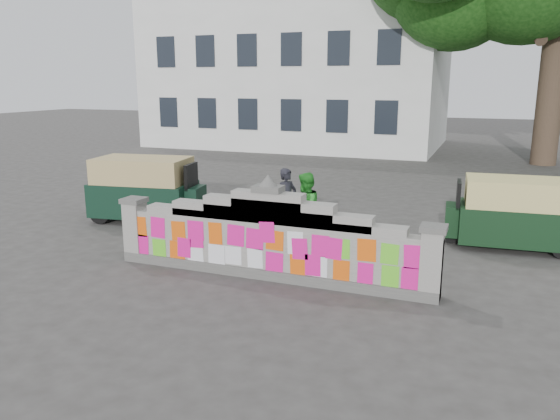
% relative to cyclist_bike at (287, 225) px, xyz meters
% --- Properties ---
extents(ground, '(100.00, 100.00, 0.00)m').
position_rel_cyclist_bike_xyz_m(ground, '(0.45, -2.20, -0.45)').
color(ground, '#383533').
rests_on(ground, ground).
extents(parapet_wall, '(6.48, 0.44, 2.01)m').
position_rel_cyclist_bike_xyz_m(parapet_wall, '(0.45, -2.21, 0.30)').
color(parapet_wall, '#4C4C49').
rests_on(parapet_wall, ground).
extents(building, '(16.00, 10.00, 8.90)m').
position_rel_cyclist_bike_xyz_m(building, '(-6.55, 19.78, 3.57)').
color(building, silver).
rests_on(building, ground).
extents(cyclist_bike, '(1.80, 1.24, 0.90)m').
position_rel_cyclist_bike_xyz_m(cyclist_bike, '(0.00, 0.00, 0.00)').
color(cyclist_bike, black).
rests_on(cyclist_bike, ground).
extents(cyclist_rider, '(0.56, 0.66, 1.52)m').
position_rel_cyclist_bike_xyz_m(cyclist_rider, '(-0.00, 0.00, 0.31)').
color(cyclist_rider, black).
rests_on(cyclist_rider, ground).
extents(pedestrian, '(0.67, 0.85, 1.69)m').
position_rel_cyclist_bike_xyz_m(pedestrian, '(0.42, 0.04, 0.40)').
color(pedestrian, green).
rests_on(pedestrian, ground).
extents(rickshaw_left, '(3.16, 1.81, 1.71)m').
position_rel_cyclist_bike_xyz_m(rickshaw_left, '(-4.29, 0.67, 0.44)').
color(rickshaw_left, black).
rests_on(rickshaw_left, ground).
extents(rickshaw_right, '(2.91, 1.52, 1.58)m').
position_rel_cyclist_bike_xyz_m(rickshaw_right, '(4.83, 1.57, 0.37)').
color(rickshaw_right, black).
rests_on(rickshaw_right, ground).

